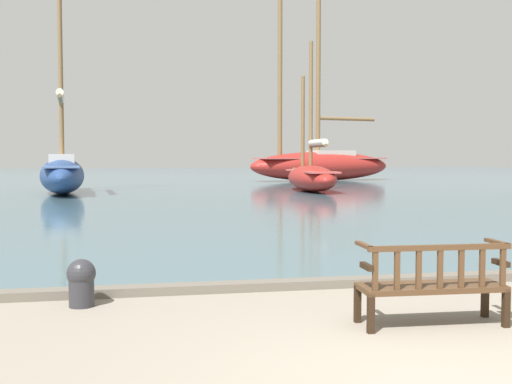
% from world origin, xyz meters
% --- Properties ---
extents(ground_plane, '(160.00, 160.00, 0.00)m').
position_xyz_m(ground_plane, '(0.00, 0.00, 0.00)').
color(ground_plane, gray).
extents(harbor_water, '(100.00, 80.00, 0.08)m').
position_xyz_m(harbor_water, '(0.00, 44.00, 0.04)').
color(harbor_water, '#476670').
rests_on(harbor_water, ground).
extents(quay_edge_kerb, '(40.00, 0.30, 0.12)m').
position_xyz_m(quay_edge_kerb, '(0.00, 3.85, 0.06)').
color(quay_edge_kerb, '#675F54').
rests_on(quay_edge_kerb, ground).
extents(park_bench, '(1.62, 0.58, 0.92)m').
position_xyz_m(park_bench, '(0.65, 1.66, 0.47)').
color(park_bench, black).
rests_on(park_bench, ground).
extents(sailboat_mid_port, '(2.76, 10.79, 12.95)m').
position_xyz_m(sailboat_mid_port, '(-5.69, 26.34, 1.15)').
color(sailboat_mid_port, navy).
rests_on(sailboat_mid_port, harbor_water).
extents(sailboat_mid_starboard, '(2.19, 7.49, 7.35)m').
position_xyz_m(sailboat_mid_starboard, '(6.20, 25.70, 0.84)').
color(sailboat_mid_starboard, maroon).
rests_on(sailboat_mid_starboard, harbor_water).
extents(sailboat_nearest_port, '(11.10, 5.48, 14.86)m').
position_xyz_m(sailboat_nearest_port, '(10.39, 37.84, 1.35)').
color(sailboat_nearest_port, maroon).
rests_on(sailboat_nearest_port, harbor_water).
extents(mooring_bollard, '(0.36, 0.36, 0.59)m').
position_xyz_m(mooring_bollard, '(-3.19, 3.32, 0.32)').
color(mooring_bollard, '#2D2D33').
rests_on(mooring_bollard, ground).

